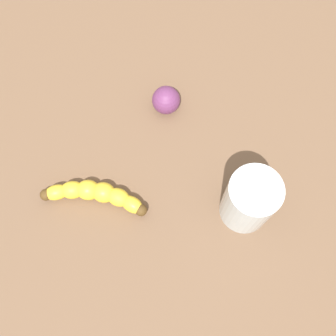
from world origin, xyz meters
The scene contains 4 objects.
wooden_tabletop centered at (0.00, 0.00, 1.50)cm, with size 120.00×120.00×3.00cm, color brown.
banana centered at (-7.80, -17.79, 4.85)cm, with size 11.90×16.90×3.69cm.
smoothie_glass centered at (5.04, 5.75, 9.14)cm, with size 8.75×8.75×12.66cm.
plum_fruit centered at (-19.72, 1.26, 5.73)cm, with size 5.46×5.46×5.46cm, color #6B3360.
Camera 1 is at (16.95, -14.32, 78.36)cm, focal length 45.66 mm.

